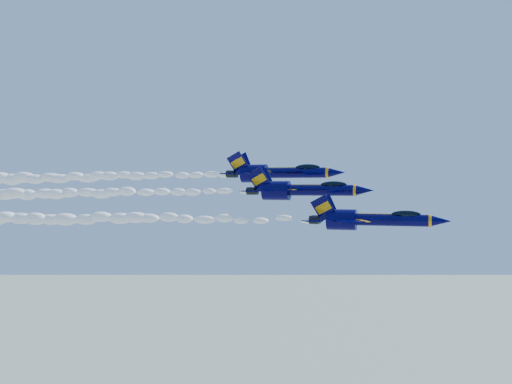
% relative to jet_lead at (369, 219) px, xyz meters
% --- Properties ---
extents(jet_lead, '(15.63, 12.82, 5.81)m').
position_rel_jet_lead_xyz_m(jet_lead, '(0.00, 0.00, 0.00)').
color(jet_lead, '#020032').
extents(smoke_trail_jet_lead, '(50.64, 1.99, 1.79)m').
position_rel_jet_lead_xyz_m(smoke_trail_jet_lead, '(-32.00, -0.00, -0.45)').
color(smoke_trail_jet_lead, white).
extents(jet_second, '(16.71, 13.71, 6.21)m').
position_rel_jet_lead_xyz_m(jet_second, '(-9.76, 7.53, 3.31)').
color(jet_second, '#020032').
extents(smoke_trail_jet_second, '(50.64, 2.13, 1.92)m').
position_rel_jet_lead_xyz_m(smoke_trail_jet_second, '(-42.22, 7.53, 2.85)').
color(smoke_trail_jet_second, white).
extents(jet_third, '(18.28, 15.00, 6.79)m').
position_rel_jet_lead_xyz_m(jet_third, '(-15.96, 17.98, 5.90)').
color(jet_third, '#020032').
extents(smoke_trail_jet_third, '(50.64, 2.33, 2.10)m').
position_rel_jet_lead_xyz_m(smoke_trail_jet_third, '(-49.10, 17.98, 5.42)').
color(smoke_trail_jet_third, white).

